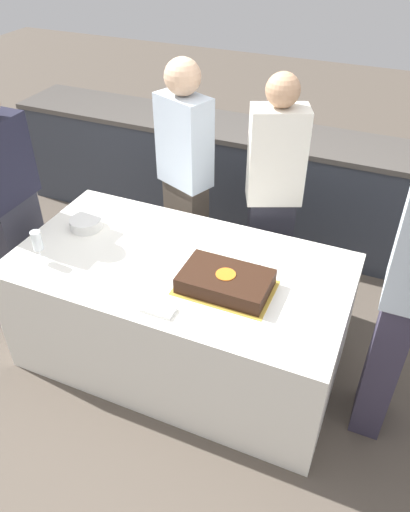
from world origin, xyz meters
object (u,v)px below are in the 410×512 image
at_px(plate_stack, 86,223).
at_px(person_seated_right, 404,296).
at_px(cake, 226,281).
at_px(person_seated_left, 11,209).
at_px(wine_glass, 37,241).
at_px(person_cutting_cake, 273,198).
at_px(person_standing_back, 185,177).

bearing_deg(plate_stack, person_seated_right, -3.14).
distance_m(cake, plate_stack, 1.02).
relative_size(person_seated_left, person_seated_right, 0.92).
bearing_deg(cake, plate_stack, 168.86).
bearing_deg(plate_stack, cake, -11.14).
relative_size(wine_glass, person_cutting_cake, 0.12).
height_order(plate_stack, person_standing_back, person_standing_back).
xyz_separation_m(person_seated_right, person_standing_back, (-1.47, 0.73, -0.04)).
relative_size(plate_stack, person_standing_back, 0.12).
distance_m(plate_stack, person_seated_left, 0.50).
xyz_separation_m(cake, plate_stack, (-1.00, 0.20, -0.01)).
height_order(cake, person_seated_right, person_seated_right).
bearing_deg(person_cutting_cake, wine_glass, 20.52).
height_order(wine_glass, person_seated_right, person_seated_right).
height_order(plate_stack, person_seated_left, person_seated_left).
height_order(person_seated_right, person_standing_back, person_seated_right).
height_order(wine_glass, person_seated_left, person_seated_left).
xyz_separation_m(cake, wine_glass, (-1.05, -0.19, 0.09)).
bearing_deg(wine_glass, person_seated_left, 147.49).
relative_size(person_cutting_cake, person_standing_back, 0.99).
bearing_deg(person_seated_left, cake, -93.66).
bearing_deg(cake, person_seated_left, 176.34).
xyz_separation_m(plate_stack, person_seated_left, (-0.49, -0.10, 0.04)).
distance_m(wine_glass, person_cutting_cake, 1.45).
bearing_deg(wine_glass, person_standing_back, 66.94).
xyz_separation_m(person_seated_left, person_seated_right, (2.35, 0.00, 0.10)).
xyz_separation_m(cake, person_seated_right, (0.86, 0.10, 0.12)).
xyz_separation_m(wine_glass, person_cutting_cake, (1.05, 1.01, -0.02)).
distance_m(person_cutting_cake, person_standing_back, 0.62).
height_order(person_seated_left, person_standing_back, person_standing_back).
height_order(person_seated_left, person_seated_right, person_seated_right).
distance_m(plate_stack, person_seated_right, 1.87).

